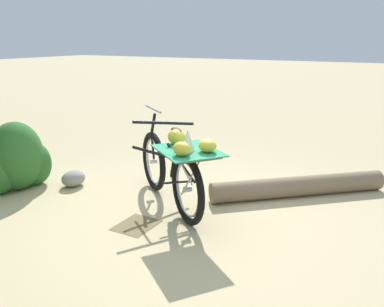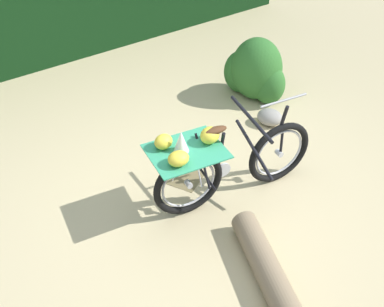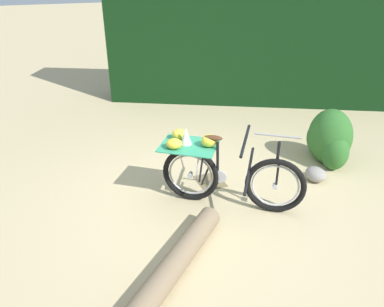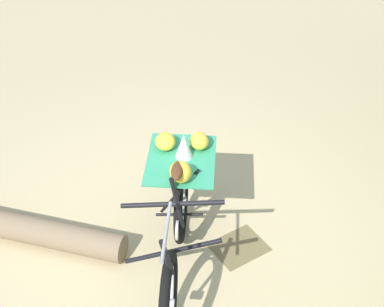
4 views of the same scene
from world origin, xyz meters
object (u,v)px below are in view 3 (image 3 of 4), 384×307
at_px(bicycle, 222,171).
at_px(fallen_log, 164,278).
at_px(shrub_cluster, 329,139).
at_px(path_stone, 316,174).

relative_size(bicycle, fallen_log, 0.74).
distance_m(bicycle, shrub_cluster, 2.06).
bearing_deg(fallen_log, shrub_cluster, 115.47).
height_order(shrub_cluster, path_stone, shrub_cluster).
relative_size(bicycle, path_stone, 5.02).
bearing_deg(bicycle, path_stone, 37.43).
height_order(fallen_log, shrub_cluster, shrub_cluster).
distance_m(shrub_cluster, path_stone, 0.72).
bearing_deg(bicycle, fallen_log, -99.78).
bearing_deg(path_stone, bicycle, -89.31).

